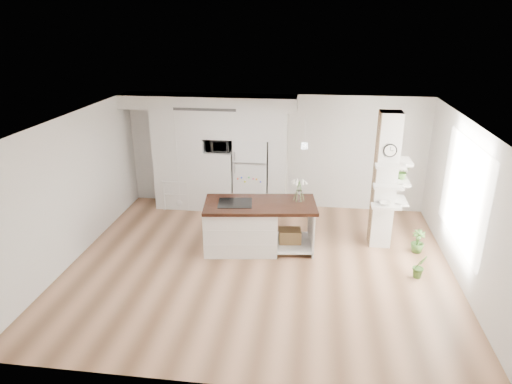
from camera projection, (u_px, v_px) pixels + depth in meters
The scene contains 14 objects.
floor at pixel (259, 265), 8.47m from camera, with size 7.00×6.00×0.01m, color tan.
room at pixel (260, 171), 7.81m from camera, with size 7.04×6.04×2.72m.
cabinet_wall at pixel (212, 147), 10.59m from camera, with size 4.00×0.71×2.70m.
refrigerator at pixel (251, 174), 10.71m from camera, with size 0.78×0.69×1.75m.
column at pixel (390, 182), 8.75m from camera, with size 0.69×0.90×2.70m.
window at pixel (464, 193), 7.80m from camera, with size 2.40×2.40×0.00m, color white.
pendant_light at pixel (361, 157), 7.65m from camera, with size 0.12×0.12×0.10m, color white.
kitchen_island at pixel (247, 225), 8.94m from camera, with size 2.26×1.29×1.54m.
bookshelf at pixel (179, 195), 10.95m from camera, with size 0.63×0.38×0.72m.
floor_plant_a at pixel (420, 266), 8.01m from camera, with size 0.24×0.20×0.44m, color #45752E.
floor_plant_b at pixel (418, 241), 8.89m from camera, with size 0.25×0.25×0.45m, color #45752E.
microwave at pixel (219, 145), 10.50m from camera, with size 0.54×0.37×0.30m, color #2D2D2D.
shelf_plant at pixel (403, 171), 8.82m from camera, with size 0.27×0.23×0.30m, color #45752E.
decor_bowl at pixel (385, 203), 8.67m from camera, with size 0.22×0.22×0.05m, color white.
Camera 1 is at (0.90, -7.38, 4.29)m, focal length 32.00 mm.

